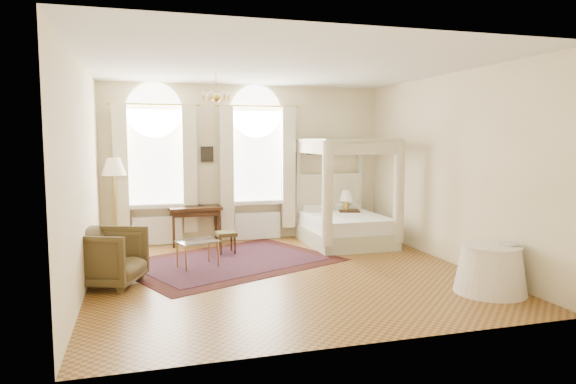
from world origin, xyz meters
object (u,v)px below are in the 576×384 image
writing_desk (195,212)px  coffee_table (197,243)px  side_table (491,269)px  floor_lamp (114,171)px  stool (226,236)px  canopy_bed (345,220)px  nightstand (349,224)px  armchair (108,257)px

writing_desk → coffee_table: bearing=-94.9°
side_table → writing_desk: bearing=129.1°
coffee_table → floor_lamp: 2.61m
stool → floor_lamp: floor_lamp is taller
canopy_bed → stool: bearing=-175.2°
canopy_bed → writing_desk: canopy_bed is taller
stool → coffee_table: 1.10m
writing_desk → coffee_table: writing_desk is taller
canopy_bed → writing_desk: 3.09m
nightstand → writing_desk: (-3.28, 0.27, 0.36)m
canopy_bed → floor_lamp: 4.72m
stool → coffee_table: coffee_table is taller
nightstand → floor_lamp: size_ratio=0.35×
canopy_bed → stool: (-2.51, -0.21, -0.15)m
armchair → canopy_bed: bearing=-45.4°
armchair → writing_desk: bearing=-8.1°
stool → nightstand: bearing=14.5°
armchair → side_table: bearing=-87.3°
coffee_table → floor_lamp: floor_lamp is taller
canopy_bed → armchair: canopy_bed is taller
nightstand → writing_desk: bearing=175.3°
writing_desk → floor_lamp: size_ratio=0.60×
armchair → nightstand: bearing=-41.5°
canopy_bed → writing_desk: bearing=165.2°
floor_lamp → coffee_table: bearing=-53.9°
canopy_bed → side_table: (0.68, -3.71, -0.16)m
armchair → coffee_table: bearing=-39.4°
nightstand → armchair: size_ratio=0.66×
side_table → coffee_table: bearing=145.8°
floor_lamp → side_table: size_ratio=1.79×
stool → writing_desk: bearing=115.2°
nightstand → stool: bearing=-165.5°
stool → armchair: 2.61m
stool → canopy_bed: bearing=4.8°
writing_desk → armchair: (-1.55, -2.65, -0.24)m
writing_desk → stool: (0.47, -1.00, -0.33)m
writing_desk → coffee_table: size_ratio=1.38×
stool → floor_lamp: 2.55m
armchair → side_table: 5.54m
canopy_bed → armchair: (-4.54, -1.86, -0.06)m
canopy_bed → side_table: 3.78m
nightstand → armchair: bearing=-153.8°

